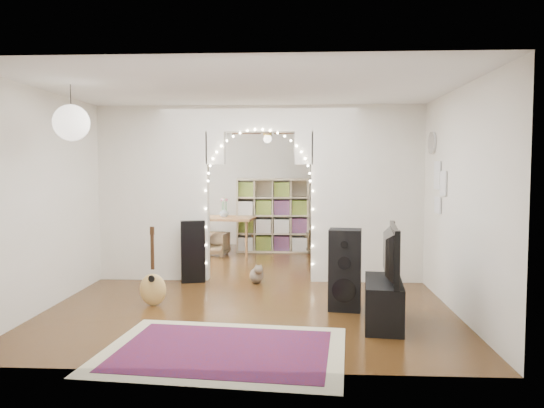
{
  "coord_description": "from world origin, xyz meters",
  "views": [
    {
      "loc": [
        0.63,
        -8.17,
        1.76
      ],
      "look_at": [
        0.18,
        0.3,
        1.17
      ],
      "focal_mm": 35.0,
      "sensor_mm": 36.0,
      "label": 1
    }
  ],
  "objects_px": {
    "dining_table": "(224,221)",
    "dining_chair_left": "(215,244)",
    "floor_speaker": "(345,270)",
    "media_console": "(383,303)",
    "dining_chair_right": "(316,241)",
    "bookcase": "(273,215)",
    "acoustic_guitar": "(153,277)"
  },
  "relations": [
    {
      "from": "floor_speaker",
      "to": "bookcase",
      "type": "bearing_deg",
      "value": 112.02
    },
    {
      "from": "acoustic_guitar",
      "to": "media_console",
      "type": "xyz_separation_m",
      "value": [
        2.8,
        -0.66,
        -0.12
      ]
    },
    {
      "from": "acoustic_guitar",
      "to": "media_console",
      "type": "distance_m",
      "value": 2.88
    },
    {
      "from": "floor_speaker",
      "to": "dining_chair_left",
      "type": "distance_m",
      "value": 4.51
    },
    {
      "from": "bookcase",
      "to": "floor_speaker",
      "type": "bearing_deg",
      "value": -78.77
    },
    {
      "from": "media_console",
      "to": "dining_table",
      "type": "distance_m",
      "value": 5.31
    },
    {
      "from": "media_console",
      "to": "bookcase",
      "type": "xyz_separation_m",
      "value": [
        -1.5,
        5.03,
        0.51
      ]
    },
    {
      "from": "acoustic_guitar",
      "to": "bookcase",
      "type": "distance_m",
      "value": 4.58
    },
    {
      "from": "acoustic_guitar",
      "to": "bookcase",
      "type": "xyz_separation_m",
      "value": [
        1.3,
        4.37,
        0.39
      ]
    },
    {
      "from": "bookcase",
      "to": "dining_chair_right",
      "type": "height_order",
      "value": "bookcase"
    },
    {
      "from": "acoustic_guitar",
      "to": "floor_speaker",
      "type": "height_order",
      "value": "acoustic_guitar"
    },
    {
      "from": "media_console",
      "to": "dining_chair_right",
      "type": "xyz_separation_m",
      "value": [
        -0.6,
        5.02,
        -0.02
      ]
    },
    {
      "from": "acoustic_guitar",
      "to": "media_console",
      "type": "relative_size",
      "value": 0.86
    },
    {
      "from": "media_console",
      "to": "dining_chair_right",
      "type": "relative_size",
      "value": 2.0
    },
    {
      "from": "dining_table",
      "to": "dining_chair_left",
      "type": "height_order",
      "value": "dining_table"
    },
    {
      "from": "media_console",
      "to": "bookcase",
      "type": "distance_m",
      "value": 5.27
    },
    {
      "from": "acoustic_guitar",
      "to": "dining_table",
      "type": "relative_size",
      "value": 0.67
    },
    {
      "from": "bookcase",
      "to": "dining_chair_right",
      "type": "xyz_separation_m",
      "value": [
        0.89,
        -0.01,
        -0.54
      ]
    },
    {
      "from": "dining_table",
      "to": "dining_chair_right",
      "type": "xyz_separation_m",
      "value": [
        1.86,
        0.34,
        -0.45
      ]
    },
    {
      "from": "floor_speaker",
      "to": "media_console",
      "type": "bearing_deg",
      "value": -50.25
    },
    {
      "from": "dining_table",
      "to": "bookcase",
      "type": "bearing_deg",
      "value": 25.22
    },
    {
      "from": "acoustic_guitar",
      "to": "dining_chair_left",
      "type": "height_order",
      "value": "acoustic_guitar"
    },
    {
      "from": "dining_chair_left",
      "to": "dining_chair_right",
      "type": "bearing_deg",
      "value": 22.88
    },
    {
      "from": "acoustic_guitar",
      "to": "floor_speaker",
      "type": "bearing_deg",
      "value": 16.53
    },
    {
      "from": "floor_speaker",
      "to": "dining_table",
      "type": "height_order",
      "value": "floor_speaker"
    },
    {
      "from": "dining_chair_right",
      "to": "dining_chair_left",
      "type": "bearing_deg",
      "value": 178.96
    },
    {
      "from": "bookcase",
      "to": "dining_chair_right",
      "type": "relative_size",
      "value": 3.05
    },
    {
      "from": "dining_table",
      "to": "dining_chair_left",
      "type": "distance_m",
      "value": 0.51
    },
    {
      "from": "media_console",
      "to": "floor_speaker",
      "type": "bearing_deg",
      "value": 128.63
    },
    {
      "from": "bookcase",
      "to": "dining_table",
      "type": "relative_size",
      "value": 1.2
    },
    {
      "from": "acoustic_guitar",
      "to": "dining_chair_right",
      "type": "distance_m",
      "value": 4.89
    },
    {
      "from": "dining_table",
      "to": "dining_chair_right",
      "type": "distance_m",
      "value": 1.94
    }
  ]
}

